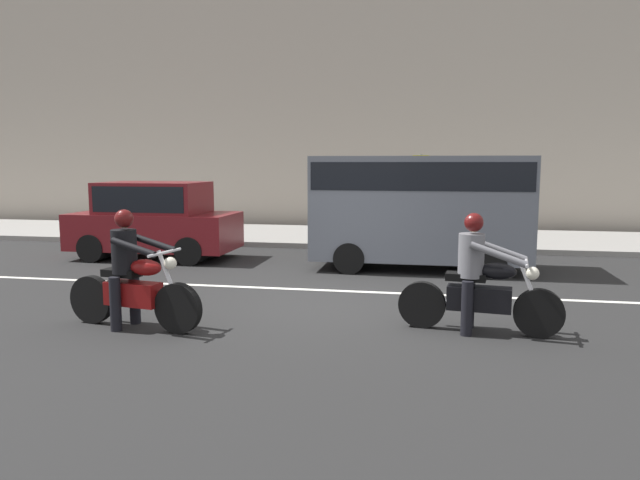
{
  "coord_description": "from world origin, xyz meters",
  "views": [
    {
      "loc": [
        1.69,
        -9.16,
        2.25
      ],
      "look_at": [
        -0.01,
        -0.16,
        1.04
      ],
      "focal_mm": 33.01,
      "sensor_mm": 36.0,
      "label": 1
    }
  ],
  "objects_px": {
    "parked_van_slate_gray": "(420,204)",
    "parked_hatchback_maroon": "(154,219)",
    "motorcycle_with_rider_black_leather": "(132,280)",
    "motorcycle_with_rider_gray": "(479,284)",
    "street_sign_post": "(420,188)"
  },
  "relations": [
    {
      "from": "parked_van_slate_gray",
      "to": "parked_hatchback_maroon",
      "type": "bearing_deg",
      "value": 178.25
    },
    {
      "from": "motorcycle_with_rider_black_leather",
      "to": "motorcycle_with_rider_gray",
      "type": "xyz_separation_m",
      "value": [
        4.62,
        0.66,
        -0.01
      ]
    },
    {
      "from": "motorcycle_with_rider_gray",
      "to": "street_sign_post",
      "type": "height_order",
      "value": "street_sign_post"
    },
    {
      "from": "motorcycle_with_rider_black_leather",
      "to": "street_sign_post",
      "type": "relative_size",
      "value": 0.9
    },
    {
      "from": "motorcycle_with_rider_gray",
      "to": "parked_hatchback_maroon",
      "type": "bearing_deg",
      "value": 145.27
    },
    {
      "from": "parked_van_slate_gray",
      "to": "motorcycle_with_rider_gray",
      "type": "bearing_deg",
      "value": -79.4
    },
    {
      "from": "motorcycle_with_rider_black_leather",
      "to": "parked_hatchback_maroon",
      "type": "relative_size",
      "value": 0.55
    },
    {
      "from": "motorcycle_with_rider_gray",
      "to": "parked_van_slate_gray",
      "type": "height_order",
      "value": "parked_van_slate_gray"
    },
    {
      "from": "motorcycle_with_rider_black_leather",
      "to": "parked_van_slate_gray",
      "type": "bearing_deg",
      "value": 54.97
    },
    {
      "from": "parked_hatchback_maroon",
      "to": "motorcycle_with_rider_black_leather",
      "type": "bearing_deg",
      "value": -66.56
    },
    {
      "from": "parked_hatchback_maroon",
      "to": "street_sign_post",
      "type": "bearing_deg",
      "value": 28.71
    },
    {
      "from": "motorcycle_with_rider_black_leather",
      "to": "motorcycle_with_rider_gray",
      "type": "height_order",
      "value": "motorcycle_with_rider_black_leather"
    },
    {
      "from": "motorcycle_with_rider_black_leather",
      "to": "street_sign_post",
      "type": "bearing_deg",
      "value": 67.46
    },
    {
      "from": "motorcycle_with_rider_gray",
      "to": "parked_van_slate_gray",
      "type": "xyz_separation_m",
      "value": [
        -0.88,
        4.68,
        0.72
      ]
    },
    {
      "from": "motorcycle_with_rider_gray",
      "to": "parked_van_slate_gray",
      "type": "relative_size",
      "value": 0.48
    }
  ]
}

